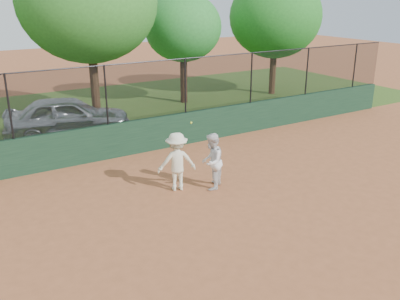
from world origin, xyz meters
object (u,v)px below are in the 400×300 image
player_second (212,162)px  tree_2 (88,2)px  parked_car (68,117)px  player_main (177,162)px  tree_3 (183,28)px  tree_4 (276,17)px

player_second → tree_2: 9.30m
parked_car → player_main: bearing=-152.6°
tree_2 → parked_car: bearing=-142.6°
player_main → tree_3: size_ratio=0.37×
tree_2 → tree_3: 5.54m
player_second → tree_3: bearing=-159.1°
parked_car → player_second: (2.11, -7.08, 0.02)m
tree_3 → tree_4: (5.26, -0.74, 0.42)m
player_main → tree_2: size_ratio=0.27×
parked_car → tree_4: size_ratio=0.74×
parked_car → player_second: 7.39m
player_second → tree_3: 11.19m
player_second → player_main: bearing=-70.5°
tree_4 → player_main: bearing=-141.4°
tree_2 → tree_3: (5.17, 1.50, -1.30)m
player_main → tree_2: (0.34, 7.82, 4.19)m
tree_3 → tree_2: bearing=-163.8°
parked_car → tree_2: 4.67m
tree_2 → tree_3: bearing=16.2°
tree_2 → tree_4: 10.49m
tree_3 → tree_4: 5.33m
parked_car → tree_4: (11.98, 1.96, 3.36)m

